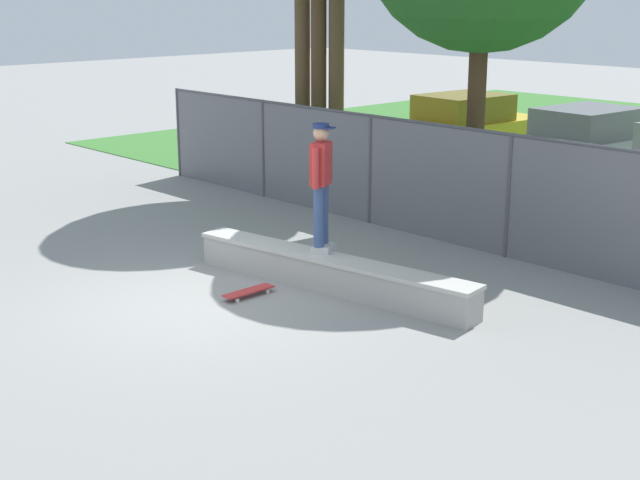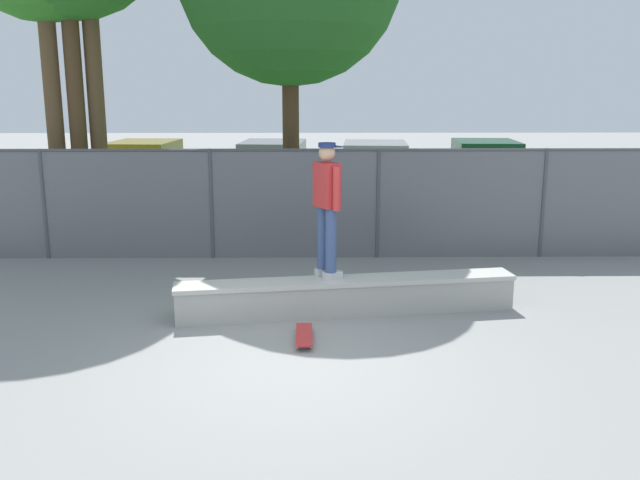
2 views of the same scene
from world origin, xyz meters
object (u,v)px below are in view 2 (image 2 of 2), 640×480
Objects in this scene: car_yellow at (146,172)px; car_green at (484,171)px; skateboarder at (327,203)px; car_silver at (274,172)px; car_white at (375,173)px; skateboard at (304,335)px; concrete_ledge at (347,296)px.

car_yellow is 9.15m from car_green.
skateboarder is 0.43× the size of car_silver.
skateboard is at bearing -100.10° from car_white.
car_yellow reaches higher than skateboard.
skateboarder is 0.43× the size of car_white.
car_green is at bearing 0.33° from car_yellow.
car_silver is at bearing 97.49° from skateboarder.
car_yellow is at bearing 117.77° from concrete_ledge.
car_white is (1.77, 9.93, 0.77)m from skateboard.
skateboarder is at bearing -99.42° from car_white.
skateboarder reaches higher than skateboard.
skateboarder is 10.43m from car_yellow.
car_silver is 1.00× the size of car_white.
car_silver is (-1.21, 9.21, -0.69)m from skateboarder.
car_silver is at bearing 99.12° from concrete_ledge.
car_silver is at bearing -1.43° from car_yellow.
concrete_ledge is 1.31m from skateboarder.
car_white is at bearing 82.43° from concrete_ledge.
car_white is (1.18, 8.90, 0.59)m from concrete_ledge.
car_green is at bearing 9.94° from car_white.
skateboarder is 1.85m from skateboard.
skateboarder is at bearing 74.59° from skateboard.
car_green is at bearing 65.37° from skateboard.
car_white is (6.12, -0.48, 0.00)m from car_yellow.
skateboarder is 9.32m from car_silver.
car_green is (4.49, 9.35, -0.69)m from skateboarder.
car_silver is 1.00× the size of car_green.
concrete_ledge is at bearing -80.88° from car_silver.
car_yellow and car_silver have the same top height.
skateboarder is at bearing -82.51° from car_silver.
skateboard is (-0.30, -1.10, -1.46)m from skateboarder.
car_silver is (-0.91, 10.32, 0.77)m from skateboard.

